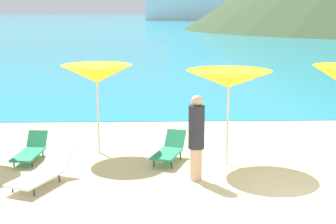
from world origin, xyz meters
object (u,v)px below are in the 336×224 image
object	(u,v)px
lounge_chair_3	(170,149)
lounge_chair_8	(42,173)
umbrella_2	(97,74)
beachgoer_1	(196,136)
umbrella_3	(229,79)
lounge_chair_1	(31,150)

from	to	relation	value
lounge_chair_3	lounge_chair_8	xyz separation A→B (m)	(-2.78, -1.52, -0.05)
umbrella_2	beachgoer_1	xyz separation A→B (m)	(2.34, -2.14, -1.06)
umbrella_3	beachgoer_1	world-z (taller)	umbrella_3
umbrella_3	lounge_chair_8	bearing A→B (deg)	-162.66
lounge_chair_1	lounge_chair_8	distance (m)	1.86
umbrella_2	beachgoer_1	world-z (taller)	umbrella_2
lounge_chair_8	umbrella_3	bearing A→B (deg)	40.93
umbrella_2	umbrella_3	xyz separation A→B (m)	(3.19, -1.00, -0.00)
beachgoer_1	umbrella_2	bearing A→B (deg)	107.59
umbrella_3	lounge_chair_1	world-z (taller)	umbrella_3
lounge_chair_8	lounge_chair_1	bearing A→B (deg)	134.39
lounge_chair_1	umbrella_3	bearing A→B (deg)	0.20
umbrella_2	lounge_chair_8	distance (m)	3.09
umbrella_3	lounge_chair_8	world-z (taller)	umbrella_3
lounge_chair_1	lounge_chair_3	distance (m)	3.45
umbrella_3	lounge_chair_8	xyz separation A→B (m)	(-4.16, -1.30, -1.81)
umbrella_2	lounge_chair_1	distance (m)	2.51
umbrella_2	lounge_chair_8	size ratio (longest dim) A/B	1.31
umbrella_2	beachgoer_1	bearing A→B (deg)	-42.39
lounge_chair_1	beachgoer_1	world-z (taller)	beachgoer_1
lounge_chair_1	lounge_chair_3	size ratio (longest dim) A/B	1.02
lounge_chair_1	beachgoer_1	size ratio (longest dim) A/B	0.79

